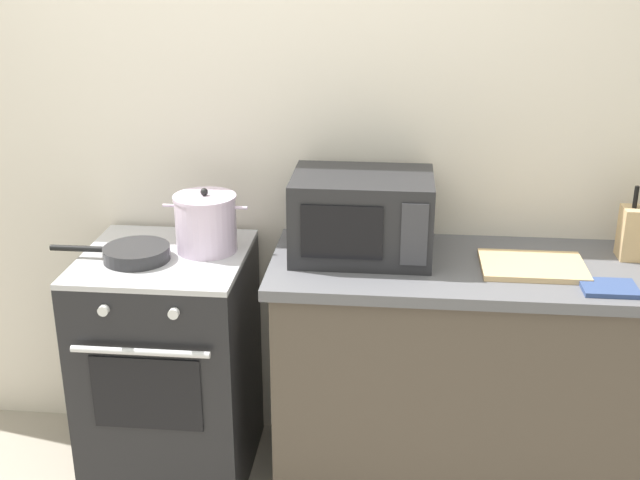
{
  "coord_description": "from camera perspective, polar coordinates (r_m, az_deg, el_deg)",
  "views": [
    {
      "loc": [
        0.49,
        -2.06,
        2.01
      ],
      "look_at": [
        0.23,
        0.6,
        1.0
      ],
      "focal_mm": 45.21,
      "sensor_mm": 36.0,
      "label": 1
    }
  ],
  "objects": [
    {
      "name": "countertop_right",
      "position": [
        2.93,
        13.26,
        -2.15
      ],
      "size": [
        1.7,
        0.6,
        0.04
      ],
      "primitive_type": "cube",
      "color": "#59595E",
      "rests_on": "lower_cabinet_right"
    },
    {
      "name": "stock_pot",
      "position": [
        2.98,
        -8.09,
        1.2
      ],
      "size": [
        0.31,
        0.23,
        0.24
      ],
      "color": "silver",
      "rests_on": "stove"
    },
    {
      "name": "knife_block",
      "position": [
        3.1,
        21.63,
        0.51
      ],
      "size": [
        0.13,
        0.1,
        0.28
      ],
      "color": "tan",
      "rests_on": "countertop_right"
    },
    {
      "name": "back_wall",
      "position": [
        3.13,
        2.0,
        6.64
      ],
      "size": [
        4.4,
        0.1,
        2.5
      ],
      "primitive_type": "cube",
      "color": "silver",
      "rests_on": "ground_plane"
    },
    {
      "name": "lower_cabinet_right",
      "position": [
        3.13,
        12.56,
        -9.92
      ],
      "size": [
        1.64,
        0.56,
        0.88
      ],
      "primitive_type": "cube",
      "color": "#4C4238",
      "rests_on": "ground_plane"
    },
    {
      "name": "stove",
      "position": [
        3.19,
        -10.49,
        -8.74
      ],
      "size": [
        0.6,
        0.64,
        0.92
      ],
      "color": "black",
      "rests_on": "ground_plane"
    },
    {
      "name": "microwave",
      "position": [
        2.9,
        2.99,
        1.74
      ],
      "size": [
        0.5,
        0.37,
        0.3
      ],
      "color": "#232326",
      "rests_on": "countertop_right"
    },
    {
      "name": "frying_pan",
      "position": [
        2.96,
        -12.98,
        -0.91
      ],
      "size": [
        0.44,
        0.24,
        0.05
      ],
      "color": "#28282B",
      "rests_on": "stove"
    },
    {
      "name": "cutting_board",
      "position": [
        2.91,
        14.82,
        -1.8
      ],
      "size": [
        0.36,
        0.26,
        0.02
      ],
      "primitive_type": "cube",
      "color": "tan",
      "rests_on": "countertop_right"
    },
    {
      "name": "oven_mitt",
      "position": [
        2.82,
        19.78,
        -3.21
      ],
      "size": [
        0.18,
        0.14,
        0.02
      ],
      "primitive_type": "cube",
      "color": "#33477A",
      "rests_on": "countertop_right"
    }
  ]
}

